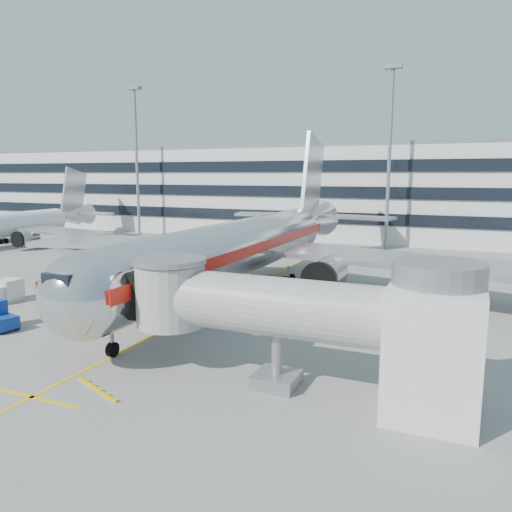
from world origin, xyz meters
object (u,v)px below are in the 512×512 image
at_px(main_jet, 248,244).
at_px(ramp_worker, 72,309).
at_px(cargo_container_right, 80,280).
at_px(belt_loader, 97,300).
at_px(cargo_container_front, 9,290).

height_order(main_jet, ramp_worker, main_jet).
bearing_deg(cargo_container_right, belt_loader, -38.02).
bearing_deg(belt_loader, ramp_worker, -81.69).
bearing_deg(cargo_container_front, main_jet, 36.69).
bearing_deg(ramp_worker, belt_loader, 79.38).
distance_m(main_jet, cargo_container_front, 21.30).
xyz_separation_m(main_jet, cargo_container_right, (-14.41, -6.73, -3.38)).
bearing_deg(cargo_container_front, cargo_container_right, 67.15).
distance_m(main_jet, belt_loader, 14.62).
relative_size(belt_loader, cargo_container_front, 2.90).
bearing_deg(main_jet, cargo_container_right, -154.96).
bearing_deg(main_jet, ramp_worker, -117.68).
bearing_deg(cargo_container_right, cargo_container_front, -112.85).
distance_m(belt_loader, ramp_worker, 3.24).
distance_m(belt_loader, cargo_container_right, 7.86).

